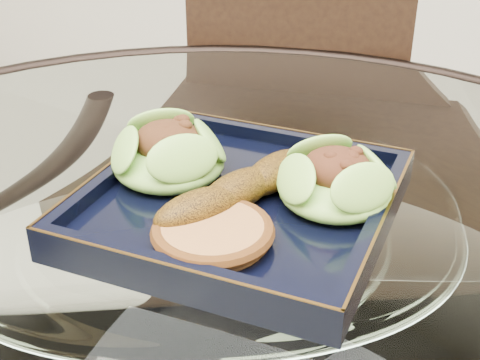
% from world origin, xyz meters
% --- Properties ---
extents(dining_chair, '(0.43, 0.43, 0.87)m').
position_xyz_m(dining_chair, '(-0.07, 0.46, 0.49)').
color(dining_chair, black).
rests_on(dining_chair, ground).
extents(navy_plate, '(0.28, 0.28, 0.02)m').
position_xyz_m(navy_plate, '(0.01, 0.06, 0.77)').
color(navy_plate, black).
rests_on(navy_plate, dining_table).
extents(lettuce_wrap_left, '(0.14, 0.14, 0.04)m').
position_xyz_m(lettuce_wrap_left, '(-0.07, 0.07, 0.80)').
color(lettuce_wrap_left, '#64A830').
rests_on(lettuce_wrap_left, navy_plate).
extents(lettuce_wrap_right, '(0.13, 0.13, 0.04)m').
position_xyz_m(lettuce_wrap_right, '(0.09, 0.08, 0.80)').
color(lettuce_wrap_right, '#6AAF33').
rests_on(lettuce_wrap_right, navy_plate).
extents(roasted_plantain, '(0.11, 0.17, 0.03)m').
position_xyz_m(roasted_plantain, '(0.01, 0.04, 0.80)').
color(roasted_plantain, '#5B3A09').
rests_on(roasted_plantain, navy_plate).
extents(crumb_patty, '(0.11, 0.11, 0.02)m').
position_xyz_m(crumb_patty, '(0.02, -0.02, 0.79)').
color(crumb_patty, '#A56C37').
rests_on(crumb_patty, navy_plate).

